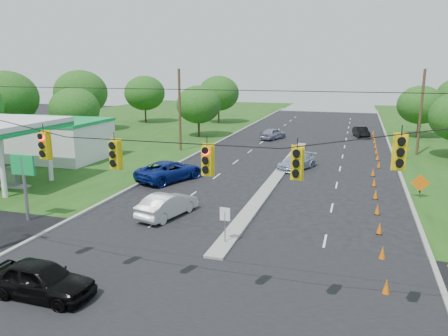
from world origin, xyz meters
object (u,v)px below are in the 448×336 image
(white_sedan, at_px, (168,205))
(blue_pickup, at_px, (170,171))
(black_sedan, at_px, (41,280))
(gas_station, at_px, (35,136))

(white_sedan, xyz_separation_m, blue_pickup, (-3.52, 8.29, 0.08))
(black_sedan, bearing_deg, white_sedan, -2.94)
(gas_station, height_order, black_sedan, gas_station)
(gas_station, bearing_deg, black_sedan, -49.95)
(white_sedan, bearing_deg, black_sedan, 99.58)
(black_sedan, relative_size, white_sedan, 0.99)
(gas_station, height_order, white_sedan, gas_station)
(black_sedan, height_order, white_sedan, black_sedan)
(blue_pickup, bearing_deg, gas_station, 13.48)
(gas_station, distance_m, black_sedan, 28.19)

